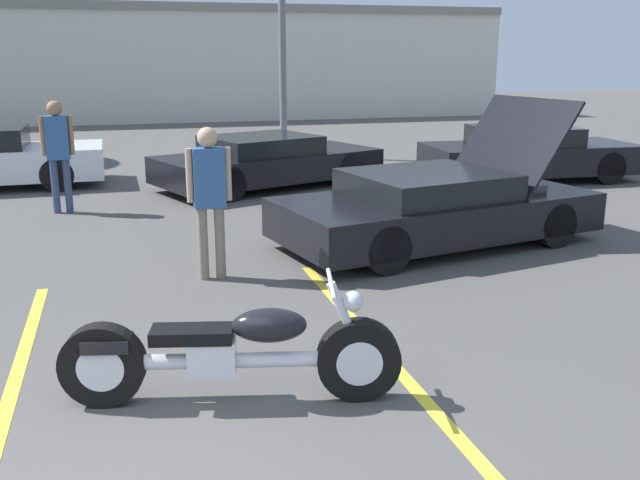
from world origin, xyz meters
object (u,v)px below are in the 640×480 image
at_px(motorcycle, 231,353).
at_px(show_car_hood_open, 438,207).
at_px(spectator_by_show_car, 58,146).
at_px(spectator_midground, 209,189).
at_px(parked_car_right_row, 528,154).
at_px(parked_car_mid_right_row, 267,162).

xyz_separation_m(motorcycle, show_car_hood_open, (3.48, 3.88, 0.13)).
bearing_deg(spectator_by_show_car, spectator_midground, -65.44).
height_order(motorcycle, show_car_hood_open, show_car_hood_open).
bearing_deg(motorcycle, spectator_midground, 98.15).
relative_size(motorcycle, parked_car_right_row, 0.58).
bearing_deg(spectator_midground, parked_car_right_row, 34.53).
bearing_deg(parked_car_mid_right_row, parked_car_right_row, -27.96).
distance_m(show_car_hood_open, spectator_by_show_car, 6.31).
distance_m(motorcycle, spectator_by_show_car, 7.65).
relative_size(show_car_hood_open, parked_car_right_row, 1.07).
bearing_deg(show_car_hood_open, spectator_midground, -179.00).
distance_m(show_car_hood_open, parked_car_mid_right_row, 5.15).
bearing_deg(parked_car_right_row, spectator_by_show_car, -172.43).
relative_size(parked_car_right_row, spectator_by_show_car, 2.40).
height_order(spectator_by_show_car, spectator_midground, spectator_by_show_car).
distance_m(motorcycle, parked_car_right_row, 11.06).
bearing_deg(spectator_by_show_car, show_car_hood_open, -34.30).
xyz_separation_m(parked_car_mid_right_row, parked_car_right_row, (5.42, -0.70, 0.04)).
bearing_deg(parked_car_mid_right_row, spectator_by_show_car, 179.92).
bearing_deg(motorcycle, show_car_hood_open, 60.73).
relative_size(parked_car_mid_right_row, spectator_midground, 2.67).
xyz_separation_m(show_car_hood_open, parked_car_right_row, (4.01, 4.25, 0.02)).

